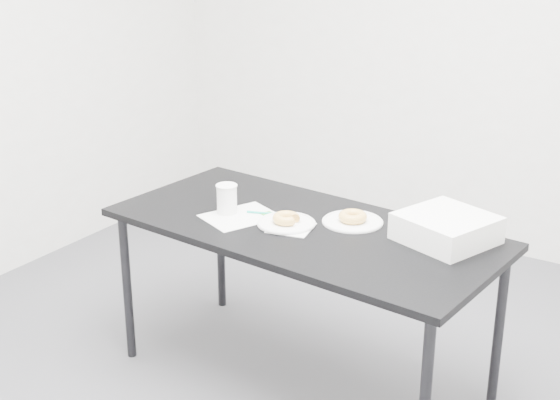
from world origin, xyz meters
The scene contains 14 objects.
floor centered at (0.00, 0.00, 0.00)m, with size 4.00×4.00×0.00m, color #4E4E53.
wall_back centered at (0.00, 2.00, 1.35)m, with size 4.00×0.02×2.70m, color white.
table centered at (0.05, 0.09, 0.70)m, with size 1.72×0.92×0.76m.
scorecard centered at (-0.23, 0.03, 0.76)m, with size 0.24×0.30×0.00m, color white.
logo_patch centered at (-0.14, 0.12, 0.76)m, with size 0.05×0.05×0.00m, color green.
pen centered at (-0.16, 0.11, 0.76)m, with size 0.01×0.01×0.14m, color #0E9C89.
napkin centered at (0.02, 0.04, 0.76)m, with size 0.17×0.17×0.00m, color white.
plate_near centered at (-0.01, 0.06, 0.76)m, with size 0.25×0.25×0.01m, color white.
donut_near centered at (-0.01, 0.06, 0.79)m, with size 0.12×0.12×0.04m, color gold.
plate_far centered at (0.21, 0.23, 0.76)m, with size 0.26×0.26×0.01m, color white.
donut_far centered at (0.21, 0.23, 0.78)m, with size 0.12×0.12×0.04m, color gold.
coffee_cup centered at (-0.30, 0.04, 0.82)m, with size 0.09×0.09×0.13m, color white.
cup_lid centered at (0.50, 0.39, 0.76)m, with size 0.09×0.09×0.01m, color silver.
bakery_box centered at (0.62, 0.26, 0.81)m, with size 0.33×0.33×0.11m, color white.
Camera 1 is at (1.59, -2.53, 1.99)m, focal length 50.00 mm.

